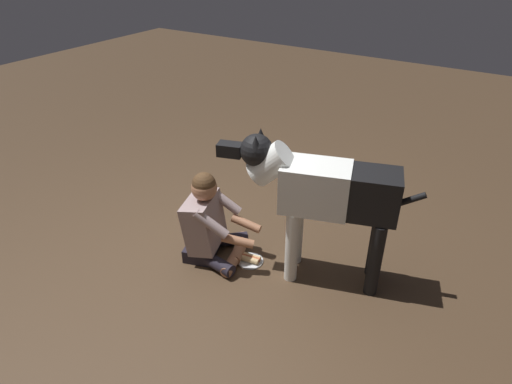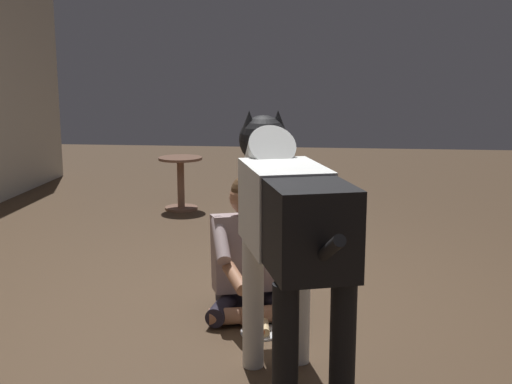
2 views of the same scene
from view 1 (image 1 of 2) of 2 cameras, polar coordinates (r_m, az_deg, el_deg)
ground_plane at (r=3.90m, az=-6.77°, el=-8.24°), size 15.04×15.04×0.00m
person_sitting_on_floor at (r=3.71m, az=-6.05°, el=-4.15°), size 0.69×0.59×0.81m
large_dog at (r=3.29m, az=8.66°, el=-0.05°), size 1.48×0.61×1.21m
hot_dog_on_plate at (r=3.80m, az=-0.73°, el=-8.71°), size 0.22×0.22×0.06m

